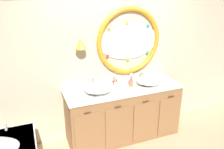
# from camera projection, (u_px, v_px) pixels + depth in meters

# --- Properties ---
(ground_plane) EXTENTS (14.00, 14.00, 0.00)m
(ground_plane) POSITION_uv_depth(u_px,v_px,m) (125.00, 144.00, 3.77)
(ground_plane) COLOR tan
(back_wall_assembly) EXTENTS (6.40, 0.26, 2.60)m
(back_wall_assembly) POSITION_uv_depth(u_px,v_px,m) (113.00, 58.00, 3.82)
(back_wall_assembly) COLOR beige
(back_wall_assembly) RESTS_ON ground_plane
(vanity_counter) EXTENTS (1.91, 0.66, 0.91)m
(vanity_counter) POSITION_uv_depth(u_px,v_px,m) (123.00, 112.00, 3.84)
(vanity_counter) COLOR olive
(vanity_counter) RESTS_ON ground_plane
(sink_basin_left) EXTENTS (0.42, 0.42, 0.14)m
(sink_basin_left) POSITION_uv_depth(u_px,v_px,m) (98.00, 88.00, 3.48)
(sink_basin_left) COLOR white
(sink_basin_left) RESTS_ON vanity_counter
(sink_basin_right) EXTENTS (0.41, 0.41, 0.13)m
(sink_basin_right) POSITION_uv_depth(u_px,v_px,m) (149.00, 81.00, 3.79)
(sink_basin_right) COLOR white
(sink_basin_right) RESTS_ON vanity_counter
(faucet_set_left) EXTENTS (0.21, 0.12, 0.17)m
(faucet_set_left) POSITION_uv_depth(u_px,v_px,m) (93.00, 83.00, 3.70)
(faucet_set_left) COLOR silver
(faucet_set_left) RESTS_ON vanity_counter
(faucet_set_right) EXTENTS (0.22, 0.13, 0.14)m
(faucet_set_right) POSITION_uv_depth(u_px,v_px,m) (141.00, 76.00, 4.01)
(faucet_set_right) COLOR silver
(faucet_set_right) RESTS_ON vanity_counter
(toothbrush_holder_left) EXTENTS (0.09, 0.09, 0.22)m
(toothbrush_holder_left) POSITION_uv_depth(u_px,v_px,m) (117.00, 85.00, 3.64)
(toothbrush_holder_left) COLOR white
(toothbrush_holder_left) RESTS_ON vanity_counter
(toothbrush_holder_right) EXTENTS (0.08, 0.08, 0.22)m
(toothbrush_holder_right) POSITION_uv_depth(u_px,v_px,m) (131.00, 82.00, 3.72)
(toothbrush_holder_right) COLOR #996647
(toothbrush_holder_right) RESTS_ON vanity_counter
(soap_dispenser) EXTENTS (0.06, 0.06, 0.17)m
(soap_dispenser) POSITION_uv_depth(u_px,v_px,m) (115.00, 80.00, 3.77)
(soap_dispenser) COLOR pink
(soap_dispenser) RESTS_ON vanity_counter
(folded_hand_towel) EXTENTS (0.20, 0.12, 0.04)m
(folded_hand_towel) POSITION_uv_depth(u_px,v_px,m) (77.00, 97.00, 3.31)
(folded_hand_towel) COLOR white
(folded_hand_towel) RESTS_ON vanity_counter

